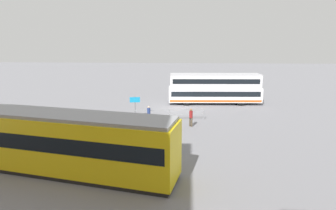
# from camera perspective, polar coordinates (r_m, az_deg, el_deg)

# --- Properties ---
(ground_plane) EXTENTS (160.00, 160.00, 0.00)m
(ground_plane) POSITION_cam_1_polar(r_m,az_deg,el_deg) (32.57, 1.90, -0.78)
(ground_plane) COLOR slate
(double_decker_bus) EXTENTS (11.78, 3.21, 3.85)m
(double_decker_bus) POSITION_cam_1_polar(r_m,az_deg,el_deg) (35.44, 9.66, 3.40)
(double_decker_bus) COLOR white
(double_decker_bus) RESTS_ON ground
(tram_yellow) EXTENTS (13.76, 5.20, 3.64)m
(tram_yellow) POSITION_cam_1_polar(r_m,az_deg,el_deg) (17.35, -20.68, -7.23)
(tram_yellow) COLOR yellow
(tram_yellow) RESTS_ON ground
(pedestrian_near_railing) EXTENTS (0.45, 0.45, 1.59)m
(pedestrian_near_railing) POSITION_cam_1_polar(r_m,az_deg,el_deg) (27.00, -4.03, -1.63)
(pedestrian_near_railing) COLOR black
(pedestrian_near_railing) RESTS_ON ground
(pedestrian_crossing) EXTENTS (0.45, 0.45, 1.72)m
(pedestrian_crossing) POSITION_cam_1_polar(r_m,az_deg,el_deg) (25.43, 4.80, -2.34)
(pedestrian_crossing) COLOR #4C3F2D
(pedestrian_crossing) RESTS_ON ground
(pedestrian_railing) EXTENTS (7.08, 1.13, 1.08)m
(pedestrian_railing) POSITION_cam_1_polar(r_m,az_deg,el_deg) (27.62, 0.31, -1.64)
(pedestrian_railing) COLOR gray
(pedestrian_railing) RESTS_ON ground
(info_sign) EXTENTS (1.05, 0.24, 2.30)m
(info_sign) POSITION_cam_1_polar(r_m,az_deg,el_deg) (28.40, -6.90, 0.42)
(info_sign) COLOR slate
(info_sign) RESTS_ON ground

